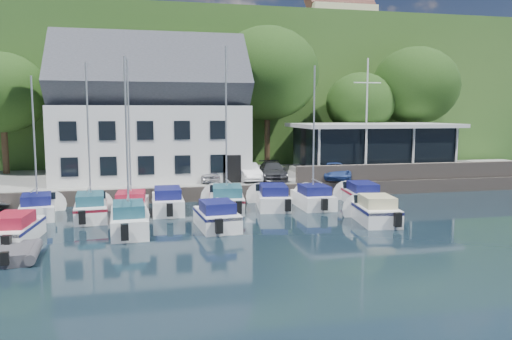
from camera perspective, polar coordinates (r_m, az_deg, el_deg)
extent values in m
plane|color=black|center=(24.47, 5.77, -7.72)|extent=(180.00, 180.00, 0.00)
cube|color=gray|center=(41.07, -1.87, -1.13)|extent=(60.00, 13.00, 1.00)
cube|color=#685B53|center=(34.77, 0.11, -2.54)|extent=(60.00, 0.30, 1.00)
cube|color=#27501E|center=(84.85, -7.47, 7.91)|extent=(160.00, 75.00, 16.00)
cube|color=#4F5C2E|center=(94.33, -3.02, 12.79)|extent=(50.00, 30.00, 0.30)
cube|color=#685B53|center=(39.34, 17.29, -0.15)|extent=(18.00, 0.50, 1.20)
imported|color=silver|center=(36.54, -5.38, -0.41)|extent=(1.46, 3.44, 1.16)
imported|color=white|center=(36.93, -0.92, -0.21)|extent=(1.46, 3.94, 1.29)
imported|color=#2F3035|center=(37.52, 1.88, -0.10)|extent=(2.26, 4.63, 1.30)
imported|color=#2E498C|center=(37.99, 8.95, -0.05)|extent=(2.47, 4.20, 1.35)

